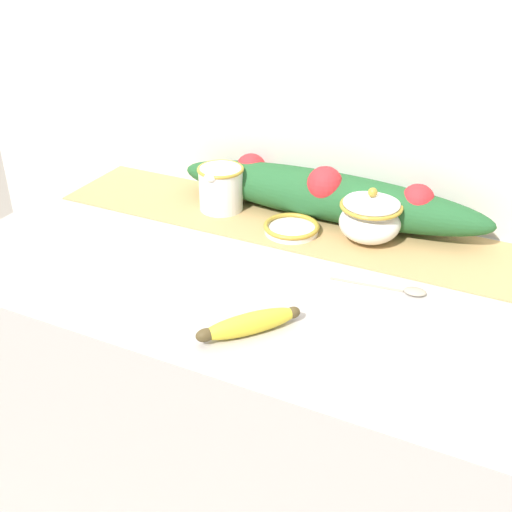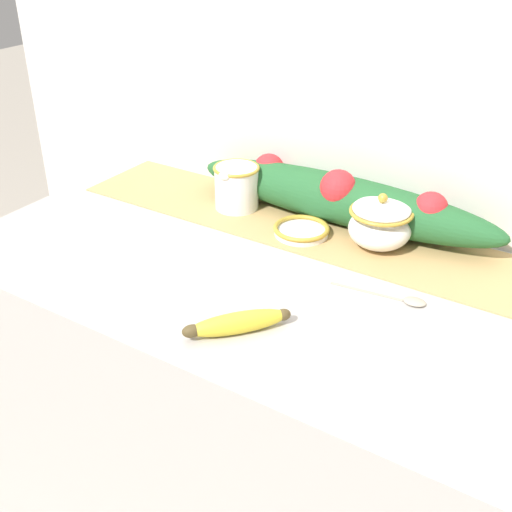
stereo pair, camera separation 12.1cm
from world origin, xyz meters
name	(u,v)px [view 2 (the right image)]	position (x,y,z in m)	size (l,w,h in m)	color
countertop	(276,445)	(0.00, 0.00, 0.46)	(1.33, 0.66, 0.92)	#B7B2AD
back_wall	(365,91)	(0.00, 0.35, 1.20)	(2.13, 0.04, 2.40)	silver
table_runner	(327,233)	(0.00, 0.20, 0.92)	(1.23, 0.23, 0.00)	tan
cream_pitcher	(237,185)	(-0.24, 0.20, 0.98)	(0.11, 0.13, 0.11)	white
sugar_bowl	(380,223)	(0.12, 0.20, 0.98)	(0.13, 0.13, 0.12)	white
small_dish	(301,230)	(-0.04, 0.16, 0.94)	(0.12, 0.12, 0.02)	white
banana	(237,323)	(0.04, -0.20, 0.94)	(0.14, 0.16, 0.04)	yellow
spoon	(408,300)	(0.25, 0.04, 0.93)	(0.18, 0.04, 0.01)	#A89E89
poinsettia_garland	(341,198)	(0.00, 0.26, 0.98)	(0.73, 0.12, 0.13)	#235B2D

